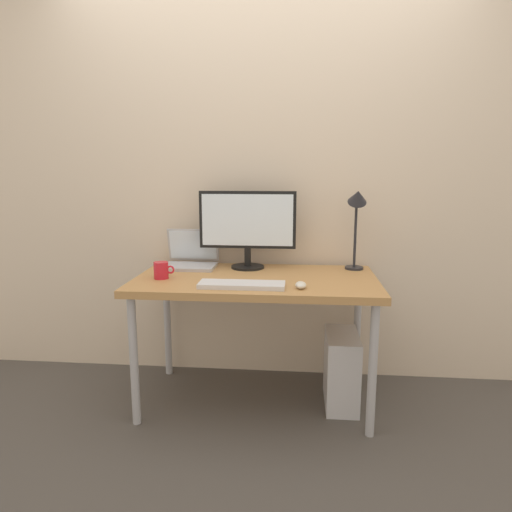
{
  "coord_description": "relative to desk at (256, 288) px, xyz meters",
  "views": [
    {
      "loc": [
        0.23,
        -2.47,
        1.33
      ],
      "look_at": [
        0.0,
        0.0,
        0.86
      ],
      "focal_mm": 31.96,
      "sensor_mm": 36.0,
      "label": 1
    }
  ],
  "objects": [
    {
      "name": "desk",
      "position": [
        0.0,
        0.0,
        0.0
      ],
      "size": [
        1.34,
        0.74,
        0.74
      ],
      "color": "#B7844C",
      "rests_on": "ground_plane"
    },
    {
      "name": "mouse",
      "position": [
        0.25,
        -0.22,
        0.08
      ],
      "size": [
        0.06,
        0.09,
        0.03
      ],
      "primitive_type": "ellipsoid",
      "color": "silver",
      "rests_on": "desk"
    },
    {
      "name": "keyboard",
      "position": [
        -0.05,
        -0.23,
        0.08
      ],
      "size": [
        0.44,
        0.14,
        0.02
      ],
      "primitive_type": "cube",
      "color": "silver",
      "rests_on": "desk"
    },
    {
      "name": "coffee_mug",
      "position": [
        -0.51,
        -0.08,
        0.11
      ],
      "size": [
        0.12,
        0.08,
        0.09
      ],
      "color": "red",
      "rests_on": "desk"
    },
    {
      "name": "ground_plane",
      "position": [
        0.0,
        0.0,
        -0.68
      ],
      "size": [
        6.0,
        6.0,
        0.0
      ],
      "primitive_type": "plane",
      "color": "#4C4742"
    },
    {
      "name": "back_wall",
      "position": [
        0.0,
        0.43,
        0.62
      ],
      "size": [
        4.4,
        0.04,
        2.6
      ],
      "primitive_type": "cube",
      "color": "beige",
      "rests_on": "ground_plane"
    },
    {
      "name": "laptop",
      "position": [
        -0.43,
        0.25,
        0.12
      ],
      "size": [
        0.32,
        0.27,
        0.23
      ],
      "color": "#B2B2B7",
      "rests_on": "desk"
    },
    {
      "name": "monitor",
      "position": [
        -0.07,
        0.24,
        0.33
      ],
      "size": [
        0.58,
        0.2,
        0.47
      ],
      "color": "black",
      "rests_on": "desk"
    },
    {
      "name": "desk_lamp",
      "position": [
        0.57,
        0.24,
        0.43
      ],
      "size": [
        0.11,
        0.16,
        0.5
      ],
      "color": "#232328",
      "rests_on": "desk"
    },
    {
      "name": "computer_tower",
      "position": [
        0.49,
        0.01,
        -0.47
      ],
      "size": [
        0.18,
        0.36,
        0.42
      ],
      "primitive_type": "cube",
      "color": "silver",
      "rests_on": "ground_plane"
    }
  ]
}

